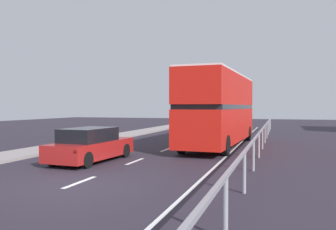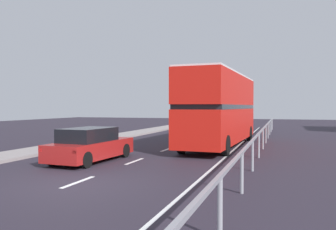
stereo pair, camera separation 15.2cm
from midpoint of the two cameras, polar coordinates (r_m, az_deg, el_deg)
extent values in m
cube|color=#2A242F|center=(11.46, -14.78, -10.83)|extent=(75.71, 120.00, 0.10)
cube|color=silver|center=(11.57, -14.41, -10.45)|extent=(0.16, 1.84, 0.01)
cube|color=silver|center=(15.42, -5.63, -7.45)|extent=(0.16, 1.84, 0.01)
cube|color=silver|center=(19.51, -0.50, -5.59)|extent=(0.16, 1.84, 0.01)
cube|color=silver|center=(23.71, 2.82, -4.36)|extent=(0.16, 1.84, 0.01)
cube|color=silver|center=(27.98, 5.12, -3.49)|extent=(0.16, 1.84, 0.01)
cube|color=silver|center=(32.28, 6.81, -2.85)|extent=(0.16, 1.84, 0.01)
cube|color=silver|center=(36.61, 8.10, -2.36)|extent=(0.16, 1.84, 0.01)
cube|color=silver|center=(40.96, 9.12, -1.97)|extent=(0.16, 1.84, 0.01)
cube|color=silver|center=(18.77, 9.92, -5.89)|extent=(0.12, 46.00, 0.01)
cube|color=gray|center=(18.53, 14.52, -2.52)|extent=(0.08, 42.00, 0.08)
cylinder|color=gray|center=(6.54, 8.57, -14.63)|extent=(0.10, 0.10, 1.12)
cylinder|color=gray|center=(9.92, 11.77, -9.12)|extent=(0.10, 0.10, 1.12)
cylinder|color=gray|center=(13.37, 13.30, -6.42)|extent=(0.10, 0.10, 1.12)
cylinder|color=gray|center=(16.83, 14.19, -4.82)|extent=(0.10, 0.10, 1.12)
cylinder|color=gray|center=(20.31, 14.78, -3.77)|extent=(0.10, 0.10, 1.12)
cylinder|color=gray|center=(23.80, 15.19, -3.03)|extent=(0.10, 0.10, 1.12)
cylinder|color=gray|center=(27.29, 15.50, -2.48)|extent=(0.10, 0.10, 1.12)
cylinder|color=gray|center=(30.78, 15.74, -2.05)|extent=(0.10, 0.10, 1.12)
cylinder|color=gray|center=(34.27, 15.92, -1.71)|extent=(0.10, 0.10, 1.12)
cylinder|color=gray|center=(37.76, 16.08, -1.43)|extent=(0.10, 0.10, 1.12)
cube|color=red|center=(21.23, 8.21, -1.55)|extent=(2.94, 11.20, 1.88)
cube|color=black|center=(21.21, 8.22, 1.31)|extent=(2.94, 10.76, 0.24)
cube|color=red|center=(21.23, 8.23, 3.97)|extent=(2.94, 11.20, 1.73)
cube|color=silver|center=(21.29, 8.24, 6.42)|extent=(2.88, 10.98, 0.10)
cube|color=black|center=(26.66, 10.70, -0.77)|extent=(2.18, 0.14, 1.32)
cube|color=yellow|center=(26.68, 10.72, 4.35)|extent=(1.45, 0.11, 0.28)
cylinder|color=black|center=(25.57, 7.71, -2.84)|extent=(0.33, 1.01, 1.00)
cylinder|color=black|center=(25.18, 12.66, -2.92)|extent=(0.33, 1.01, 1.00)
cylinder|color=black|center=(17.78, 2.00, -4.66)|extent=(0.33, 1.01, 1.00)
cylinder|color=black|center=(17.21, 9.07, -4.87)|extent=(0.33, 1.01, 1.00)
cube|color=maroon|center=(15.69, -12.50, -5.38)|extent=(2.02, 4.61, 0.70)
cube|color=black|center=(15.44, -12.98, -3.12)|extent=(1.69, 2.57, 0.57)
cube|color=red|center=(14.37, -20.05, -5.34)|extent=(0.16, 0.07, 0.12)
cube|color=red|center=(13.40, -14.99, -5.79)|extent=(0.16, 0.07, 0.12)
cylinder|color=black|center=(17.44, -11.87, -5.40)|extent=(0.24, 0.65, 0.64)
cylinder|color=black|center=(16.64, -7.21, -5.71)|extent=(0.24, 0.65, 0.64)
cylinder|color=black|center=(14.94, -18.40, -6.57)|extent=(0.24, 0.65, 0.64)
cylinder|color=black|center=(13.99, -13.29, -7.07)|extent=(0.24, 0.65, 0.64)
cube|color=#49464E|center=(35.23, 3.65, -1.71)|extent=(1.88, 4.42, 0.61)
cube|color=black|center=(34.99, 3.56, -0.79)|extent=(1.62, 2.45, 0.54)
cube|color=red|center=(33.38, 1.37, -1.61)|extent=(0.16, 0.06, 0.12)
cube|color=red|center=(32.94, 3.97, -1.66)|extent=(0.16, 0.06, 0.12)
cylinder|color=black|center=(36.89, 3.06, -1.82)|extent=(0.22, 0.64, 0.64)
cylinder|color=black|center=(36.48, 5.49, -1.86)|extent=(0.22, 0.64, 0.64)
cylinder|color=black|center=(34.04, 1.68, -2.09)|extent=(0.22, 0.64, 0.64)
cylinder|color=black|center=(33.60, 4.30, -2.14)|extent=(0.22, 0.64, 0.64)
camera|label=1|loc=(0.08, -90.25, -0.01)|focal=37.75mm
camera|label=2|loc=(0.08, 89.75, 0.01)|focal=37.75mm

